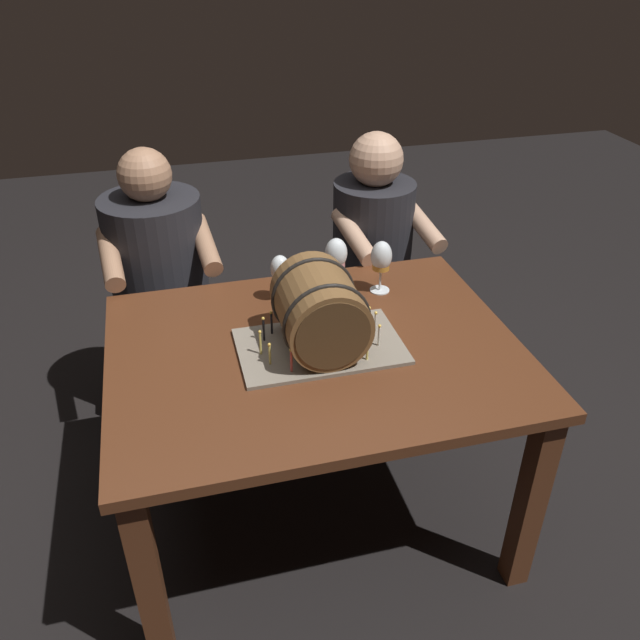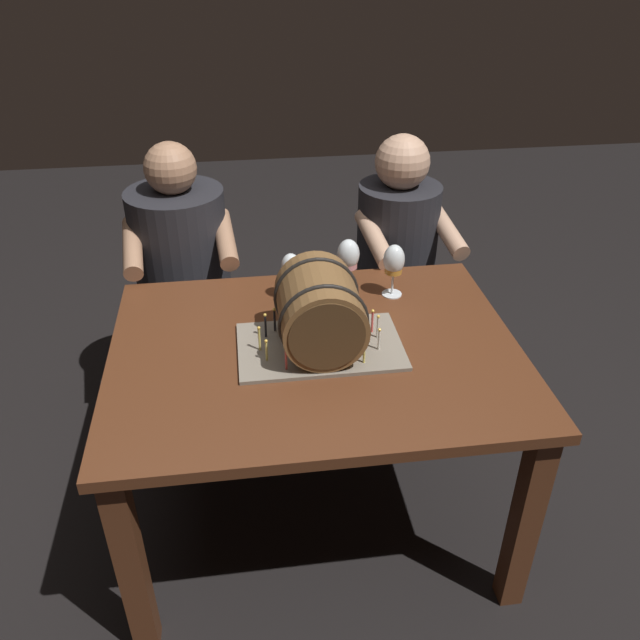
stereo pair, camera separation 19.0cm
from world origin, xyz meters
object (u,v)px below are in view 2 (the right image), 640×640
(wine_glass_empty, at_px, (291,268))
(person_seated_right, at_px, (395,278))
(dining_table, at_px, (315,376))
(wine_glass_rose, at_px, (348,257))
(barrel_cake, at_px, (320,313))
(wine_glass_amber, at_px, (394,262))
(person_seated_left, at_px, (185,287))

(wine_glass_empty, relative_size, person_seated_right, 0.15)
(dining_table, xyz_separation_m, person_seated_right, (0.44, 0.76, -0.10))
(dining_table, distance_m, wine_glass_rose, 0.43)
(barrel_cake, height_order, wine_glass_empty, barrel_cake)
(wine_glass_amber, height_order, wine_glass_empty, wine_glass_amber)
(dining_table, relative_size, wine_glass_amber, 6.60)
(wine_glass_rose, relative_size, wine_glass_empty, 1.20)
(barrel_cake, bearing_deg, person_seated_right, 60.88)
(barrel_cake, distance_m, wine_glass_amber, 0.41)
(wine_glass_rose, distance_m, wine_glass_empty, 0.20)
(wine_glass_amber, bearing_deg, barrel_cake, -135.13)
(barrel_cake, bearing_deg, dining_table, 159.40)
(person_seated_left, bearing_deg, wine_glass_rose, -36.64)
(wine_glass_amber, xyz_separation_m, wine_glass_empty, (-0.34, 0.02, -0.01))
(wine_glass_amber, relative_size, person_seated_left, 0.16)
(wine_glass_rose, distance_m, wine_glass_amber, 0.15)
(wine_glass_amber, relative_size, person_seated_right, 0.16)
(wine_glass_empty, bearing_deg, wine_glass_rose, 3.19)
(barrel_cake, xyz_separation_m, wine_glass_amber, (0.29, 0.29, 0.00))
(person_seated_left, bearing_deg, wine_glass_amber, -32.70)
(barrel_cake, relative_size, person_seated_left, 0.43)
(wine_glass_empty, relative_size, person_seated_left, 0.15)
(wine_glass_empty, distance_m, person_seated_right, 0.73)
(person_seated_left, height_order, person_seated_right, person_seated_left)
(barrel_cake, bearing_deg, wine_glass_empty, 100.00)
(dining_table, distance_m, wine_glass_empty, 0.38)
(person_seated_left, relative_size, person_seated_right, 1.01)
(barrel_cake, distance_m, wine_glass_empty, 0.32)
(barrel_cake, distance_m, wine_glass_rose, 0.35)
(wine_glass_empty, xyz_separation_m, person_seated_left, (-0.40, 0.45, -0.29))
(person_seated_left, bearing_deg, person_seated_right, -0.03)
(wine_glass_amber, height_order, person_seated_right, person_seated_right)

